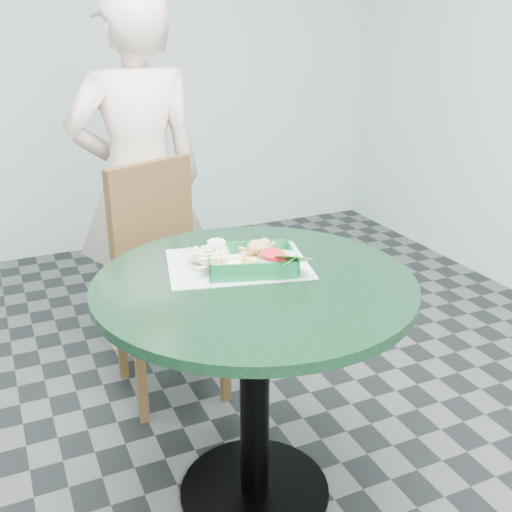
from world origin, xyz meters
name	(u,v)px	position (x,y,z in m)	size (l,w,h in m)	color
floor	(255,492)	(0.00, 0.00, 0.00)	(4.00, 5.00, 0.02)	#303335
wall_back	(81,27)	(0.00, 2.50, 1.40)	(4.00, 0.04, 2.80)	silver
cafe_table	(255,338)	(0.00, 0.00, 0.58)	(0.91, 0.91, 0.75)	black
dining_chair	(161,264)	(-0.06, 0.77, 0.53)	(0.40, 0.40, 0.93)	black
diner_person	(139,172)	(-0.05, 1.07, 0.84)	(0.62, 0.40, 1.69)	beige
placemat	(238,270)	(0.00, 0.12, 0.75)	(0.41, 0.31, 0.00)	#B0C6C4
food_basket	(251,270)	(0.02, 0.07, 0.77)	(0.25, 0.18, 0.05)	#106130
crab_sandwich	(256,255)	(0.05, 0.10, 0.80)	(0.11, 0.11, 0.07)	#F4C24E
fries_pile	(215,266)	(-0.08, 0.09, 0.79)	(0.12, 0.13, 0.05)	#FFE8AC
sauce_ramekin	(211,256)	(-0.08, 0.15, 0.80)	(0.05, 0.05, 0.03)	white
garnish_cup	(280,264)	(0.09, 0.02, 0.79)	(0.12, 0.12, 0.05)	white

